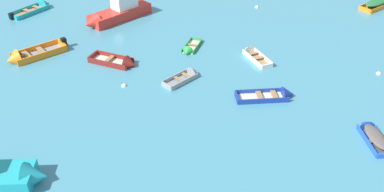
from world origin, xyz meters
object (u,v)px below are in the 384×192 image
(rowboat_white_outer_right, at_px, (252,54))
(rowboat_grey_midfield_left, at_px, (188,76))
(rowboat_deep_blue_near_right, at_px, (278,95))
(rowboat_orange_near_left, at_px, (380,3))
(motor_launch_red_far_right, at_px, (116,12))
(rowboat_orange_foreground_center, at_px, (26,57))
(rowboat_green_cluster_outer, at_px, (189,50))
(mooring_buoy_between_boats_left, at_px, (124,86))
(rowboat_maroon_far_back, at_px, (122,63))
(mooring_buoy_near_foreground, at_px, (378,74))
(rowboat_blue_outer_left, at_px, (371,133))
(rowboat_turquoise_near_camera, at_px, (39,7))
(mooring_buoy_between_boats_right, at_px, (257,7))

(rowboat_white_outer_right, height_order, rowboat_grey_midfield_left, rowboat_white_outer_right)
(rowboat_deep_blue_near_right, relative_size, rowboat_orange_near_left, 1.02)
(rowboat_grey_midfield_left, relative_size, motor_launch_red_far_right, 0.46)
(rowboat_white_outer_right, bearing_deg, motor_launch_red_far_right, 154.51)
(rowboat_orange_foreground_center, relative_size, rowboat_green_cluster_outer, 1.45)
(rowboat_green_cluster_outer, bearing_deg, rowboat_grey_midfield_left, -85.33)
(rowboat_white_outer_right, distance_m, mooring_buoy_between_boats_left, 10.62)
(rowboat_green_cluster_outer, xyz_separation_m, rowboat_maroon_far_back, (-4.87, -2.70, 0.08))
(rowboat_green_cluster_outer, bearing_deg, rowboat_maroon_far_back, -150.94)
(mooring_buoy_near_foreground, bearing_deg, rowboat_blue_outer_left, -108.25)
(rowboat_green_cluster_outer, distance_m, rowboat_maroon_far_back, 5.57)
(rowboat_orange_foreground_center, height_order, mooring_buoy_between_boats_left, rowboat_orange_foreground_center)
(rowboat_green_cluster_outer, relative_size, mooring_buoy_near_foreground, 8.39)
(rowboat_turquoise_near_camera, bearing_deg, rowboat_green_cluster_outer, -25.72)
(rowboat_blue_outer_left, xyz_separation_m, rowboat_deep_blue_near_right, (-5.22, 3.70, -0.09))
(rowboat_white_outer_right, relative_size, rowboat_orange_foreground_center, 0.78)
(rowboat_white_outer_right, distance_m, motor_launch_red_far_right, 13.79)
(motor_launch_red_far_right, bearing_deg, rowboat_orange_foreground_center, -122.65)
(rowboat_blue_outer_left, bearing_deg, mooring_buoy_between_boats_right, 106.98)
(rowboat_maroon_far_back, bearing_deg, rowboat_orange_foreground_center, 178.36)
(mooring_buoy_between_boats_left, bearing_deg, rowboat_turquoise_near_camera, 131.37)
(motor_launch_red_far_right, xyz_separation_m, rowboat_orange_near_left, (25.50, 5.85, -0.43))
(mooring_buoy_between_boats_right, bearing_deg, rowboat_deep_blue_near_right, -87.08)
(mooring_buoy_near_foreground, relative_size, mooring_buoy_between_boats_right, 0.90)
(rowboat_blue_outer_left, distance_m, rowboat_maroon_far_back, 18.17)
(rowboat_orange_foreground_center, relative_size, mooring_buoy_between_boats_left, 12.05)
(motor_launch_red_far_right, relative_size, mooring_buoy_between_boats_left, 17.84)
(motor_launch_red_far_right, relative_size, rowboat_maroon_far_back, 1.59)
(rowboat_blue_outer_left, height_order, rowboat_grey_midfield_left, rowboat_grey_midfield_left)
(mooring_buoy_between_boats_left, bearing_deg, mooring_buoy_between_boats_right, 57.67)
(rowboat_turquoise_near_camera, relative_size, mooring_buoy_near_foreground, 12.26)
(rowboat_grey_midfield_left, bearing_deg, mooring_buoy_between_boats_left, -160.01)
(mooring_buoy_near_foreground, height_order, mooring_buoy_between_boats_left, mooring_buoy_between_boats_left)
(rowboat_orange_foreground_center, distance_m, rowboat_deep_blue_near_right, 19.59)
(rowboat_turquoise_near_camera, bearing_deg, rowboat_maroon_far_back, -43.52)
(rowboat_deep_blue_near_right, xyz_separation_m, mooring_buoy_between_boats_left, (-10.71, 0.45, -0.17))
(rowboat_white_outer_right, distance_m, rowboat_blue_outer_left, 11.72)
(rowboat_maroon_far_back, distance_m, mooring_buoy_between_boats_left, 3.04)
(rowboat_orange_foreground_center, relative_size, rowboat_maroon_far_back, 1.07)
(rowboat_turquoise_near_camera, bearing_deg, rowboat_orange_foreground_center, -73.06)
(mooring_buoy_between_boats_left, bearing_deg, rowboat_deep_blue_near_right, -2.43)
(rowboat_blue_outer_left, distance_m, mooring_buoy_near_foreground, 7.97)
(mooring_buoy_between_boats_left, bearing_deg, mooring_buoy_near_foreground, 10.50)
(rowboat_blue_outer_left, xyz_separation_m, mooring_buoy_near_foreground, (2.50, 7.57, -0.26))
(motor_launch_red_far_right, xyz_separation_m, rowboat_maroon_far_back, (2.49, -8.41, -0.56))
(motor_launch_red_far_right, relative_size, rowboat_deep_blue_near_right, 1.55)
(rowboat_turquoise_near_camera, distance_m, rowboat_orange_near_left, 34.03)
(rowboat_grey_midfield_left, xyz_separation_m, motor_launch_red_far_right, (-7.68, 9.74, 0.60))
(rowboat_turquoise_near_camera, distance_m, mooring_buoy_near_foreground, 31.56)
(rowboat_green_cluster_outer, bearing_deg, rowboat_white_outer_right, -2.53)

